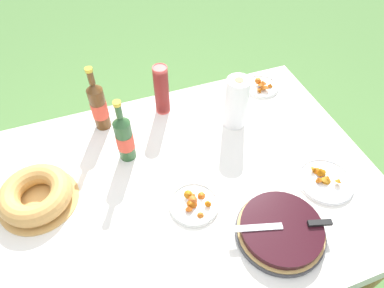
{
  "coord_description": "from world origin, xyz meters",
  "views": [
    {
      "loc": [
        -0.2,
        -0.8,
        1.94
      ],
      "look_at": [
        0.14,
        0.15,
        0.79
      ],
      "focal_mm": 32.0,
      "sensor_mm": 36.0,
      "label": 1
    }
  ],
  "objects_px": {
    "cup_stack": "(162,90)",
    "snack_plate_left": "(262,86)",
    "snack_plate_near": "(194,204)",
    "bundt_cake": "(36,195)",
    "serving_knife": "(290,225)",
    "cider_bottle_green": "(124,137)",
    "paper_towel_roll": "(236,103)",
    "berry_tart": "(281,230)",
    "cider_bottle_amber": "(99,106)",
    "snack_plate_right": "(325,180)"
  },
  "relations": [
    {
      "from": "cup_stack",
      "to": "snack_plate_left",
      "type": "height_order",
      "value": "cup_stack"
    },
    {
      "from": "snack_plate_near",
      "to": "bundt_cake",
      "type": "bearing_deg",
      "value": 158.19
    },
    {
      "from": "serving_knife",
      "to": "cider_bottle_green",
      "type": "xyz_separation_m",
      "value": [
        -0.49,
        0.58,
        0.06
      ]
    },
    {
      "from": "snack_plate_left",
      "to": "paper_towel_roll",
      "type": "height_order",
      "value": "paper_towel_roll"
    },
    {
      "from": "cup_stack",
      "to": "paper_towel_roll",
      "type": "distance_m",
      "value": 0.37
    },
    {
      "from": "cup_stack",
      "to": "paper_towel_roll",
      "type": "relative_size",
      "value": 1.0
    },
    {
      "from": "bundt_cake",
      "to": "paper_towel_roll",
      "type": "bearing_deg",
      "value": 8.62
    },
    {
      "from": "berry_tart",
      "to": "snack_plate_near",
      "type": "bearing_deg",
      "value": 139.16
    },
    {
      "from": "serving_knife",
      "to": "paper_towel_roll",
      "type": "bearing_deg",
      "value": -79.48
    },
    {
      "from": "serving_knife",
      "to": "snack_plate_left",
      "type": "bearing_deg",
      "value": -95.26
    },
    {
      "from": "serving_knife",
      "to": "cup_stack",
      "type": "xyz_separation_m",
      "value": [
        -0.25,
        0.82,
        0.07
      ]
    },
    {
      "from": "cider_bottle_amber",
      "to": "snack_plate_right",
      "type": "relative_size",
      "value": 1.43
    },
    {
      "from": "snack_plate_left",
      "to": "snack_plate_right",
      "type": "distance_m",
      "value": 0.65
    },
    {
      "from": "cup_stack",
      "to": "snack_plate_near",
      "type": "relative_size",
      "value": 1.29
    },
    {
      "from": "serving_knife",
      "to": "cider_bottle_amber",
      "type": "height_order",
      "value": "cider_bottle_amber"
    },
    {
      "from": "serving_knife",
      "to": "cup_stack",
      "type": "height_order",
      "value": "cup_stack"
    },
    {
      "from": "snack_plate_right",
      "to": "cider_bottle_amber",
      "type": "bearing_deg",
      "value": 141.54
    },
    {
      "from": "snack_plate_near",
      "to": "snack_plate_right",
      "type": "xyz_separation_m",
      "value": [
        0.57,
        -0.08,
        -0.0
      ]
    },
    {
      "from": "cider_bottle_amber",
      "to": "snack_plate_right",
      "type": "height_order",
      "value": "cider_bottle_amber"
    },
    {
      "from": "berry_tart",
      "to": "snack_plate_left",
      "type": "distance_m",
      "value": 0.87
    },
    {
      "from": "snack_plate_near",
      "to": "paper_towel_roll",
      "type": "distance_m",
      "value": 0.53
    },
    {
      "from": "cider_bottle_amber",
      "to": "paper_towel_roll",
      "type": "distance_m",
      "value": 0.64
    },
    {
      "from": "bundt_cake",
      "to": "paper_towel_roll",
      "type": "relative_size",
      "value": 1.2
    },
    {
      "from": "cup_stack",
      "to": "cider_bottle_green",
      "type": "relative_size",
      "value": 0.82
    },
    {
      "from": "cider_bottle_green",
      "to": "snack_plate_left",
      "type": "height_order",
      "value": "cider_bottle_green"
    },
    {
      "from": "cup_stack",
      "to": "cider_bottle_green",
      "type": "xyz_separation_m",
      "value": [
        -0.24,
        -0.24,
        -0.01
      ]
    },
    {
      "from": "berry_tart",
      "to": "snack_plate_left",
      "type": "height_order",
      "value": "snack_plate_left"
    },
    {
      "from": "cider_bottle_amber",
      "to": "paper_towel_roll",
      "type": "height_order",
      "value": "cider_bottle_amber"
    },
    {
      "from": "cider_bottle_amber",
      "to": "bundt_cake",
      "type": "bearing_deg",
      "value": -133.61
    },
    {
      "from": "berry_tart",
      "to": "serving_knife",
      "type": "distance_m",
      "value": 0.05
    },
    {
      "from": "berry_tart",
      "to": "snack_plate_near",
      "type": "relative_size",
      "value": 1.65
    },
    {
      "from": "cider_bottle_green",
      "to": "snack_plate_right",
      "type": "relative_size",
      "value": 1.37
    },
    {
      "from": "cider_bottle_amber",
      "to": "snack_plate_near",
      "type": "height_order",
      "value": "cider_bottle_amber"
    },
    {
      "from": "snack_plate_near",
      "to": "cup_stack",
      "type": "bearing_deg",
      "value": 85.57
    },
    {
      "from": "snack_plate_near",
      "to": "snack_plate_left",
      "type": "bearing_deg",
      "value": 43.45
    },
    {
      "from": "snack_plate_left",
      "to": "paper_towel_roll",
      "type": "distance_m",
      "value": 0.34
    },
    {
      "from": "snack_plate_right",
      "to": "cup_stack",
      "type": "bearing_deg",
      "value": 128.09
    },
    {
      "from": "serving_knife",
      "to": "snack_plate_near",
      "type": "distance_m",
      "value": 0.38
    },
    {
      "from": "berry_tart",
      "to": "cup_stack",
      "type": "xyz_separation_m",
      "value": [
        -0.22,
        0.81,
        0.1
      ]
    },
    {
      "from": "cup_stack",
      "to": "snack_plate_right",
      "type": "height_order",
      "value": "cup_stack"
    },
    {
      "from": "cider_bottle_green",
      "to": "cider_bottle_amber",
      "type": "relative_size",
      "value": 0.95
    },
    {
      "from": "cup_stack",
      "to": "cider_bottle_amber",
      "type": "xyz_separation_m",
      "value": [
        -0.31,
        -0.01,
        -0.0
      ]
    },
    {
      "from": "serving_knife",
      "to": "cider_bottle_amber",
      "type": "distance_m",
      "value": 0.99
    },
    {
      "from": "cup_stack",
      "to": "paper_towel_roll",
      "type": "height_order",
      "value": "same"
    },
    {
      "from": "berry_tart",
      "to": "cider_bottle_amber",
      "type": "relative_size",
      "value": 1.0
    },
    {
      "from": "serving_knife",
      "to": "snack_plate_near",
      "type": "relative_size",
      "value": 1.78
    },
    {
      "from": "serving_knife",
      "to": "snack_plate_right",
      "type": "xyz_separation_m",
      "value": [
        0.27,
        0.16,
        -0.05
      ]
    },
    {
      "from": "serving_knife",
      "to": "snack_plate_left",
      "type": "distance_m",
      "value": 0.87
    },
    {
      "from": "cup_stack",
      "to": "cider_bottle_amber",
      "type": "bearing_deg",
      "value": -178.77
    },
    {
      "from": "cup_stack",
      "to": "snack_plate_left",
      "type": "relative_size",
      "value": 1.4
    }
  ]
}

